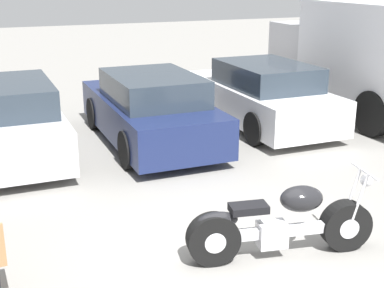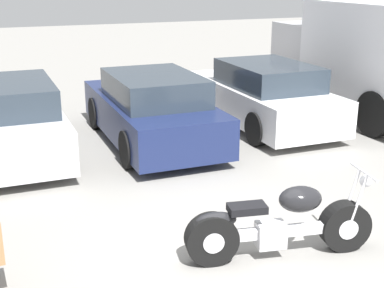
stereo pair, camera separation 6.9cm
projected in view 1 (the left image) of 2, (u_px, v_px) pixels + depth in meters
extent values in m
plane|color=gray|center=(233.00, 249.00, 6.57)|extent=(60.00, 60.00, 0.00)
cylinder|color=black|center=(345.00, 225.00, 6.50)|extent=(0.65, 0.31, 0.62)
cylinder|color=silver|center=(345.00, 225.00, 6.50)|extent=(0.28, 0.26, 0.25)
cylinder|color=black|center=(213.00, 239.00, 6.16)|extent=(0.65, 0.31, 0.62)
cylinder|color=silver|center=(213.00, 239.00, 6.16)|extent=(0.28, 0.26, 0.25)
cube|color=silver|center=(281.00, 231.00, 6.32)|extent=(1.27, 0.33, 0.12)
cube|color=silver|center=(272.00, 234.00, 6.31)|extent=(0.38, 0.30, 0.30)
ellipsoid|color=black|center=(301.00, 199.00, 6.25)|extent=(0.57, 0.44, 0.31)
cube|color=black|center=(249.00, 208.00, 6.14)|extent=(0.48, 0.31, 0.09)
ellipsoid|color=black|center=(218.00, 220.00, 6.10)|extent=(0.51, 0.28, 0.20)
cylinder|color=silver|center=(359.00, 202.00, 6.32)|extent=(0.22, 0.07, 0.70)
cylinder|color=silver|center=(351.00, 196.00, 6.49)|extent=(0.22, 0.07, 0.70)
cylinder|color=silver|center=(365.00, 171.00, 6.32)|extent=(0.14, 0.62, 0.03)
sphere|color=silver|center=(367.00, 180.00, 6.36)|extent=(0.15, 0.15, 0.15)
cylinder|color=silver|center=(249.00, 238.00, 6.42)|extent=(1.26, 0.30, 0.08)
cube|color=#BCBCC1|center=(8.00, 126.00, 9.87)|extent=(1.77, 4.33, 0.73)
cube|color=#28333D|center=(6.00, 96.00, 9.45)|extent=(1.56, 2.25, 0.50)
cylinder|color=black|center=(45.00, 115.00, 11.41)|extent=(0.20, 0.67, 0.67)
cylinder|color=black|center=(66.00, 152.00, 9.05)|extent=(0.20, 0.67, 0.67)
cube|color=#19234C|center=(149.00, 115.00, 10.60)|extent=(1.77, 4.33, 0.73)
cube|color=#28333D|center=(153.00, 87.00, 10.19)|extent=(1.56, 2.25, 0.50)
cylinder|color=black|center=(94.00, 113.00, 11.55)|extent=(0.20, 0.67, 0.67)
cylinder|color=black|center=(166.00, 106.00, 12.15)|extent=(0.20, 0.67, 0.67)
cylinder|color=black|center=(128.00, 150.00, 9.18)|extent=(0.20, 0.67, 0.67)
cylinder|color=black|center=(215.00, 139.00, 9.78)|extent=(0.20, 0.67, 0.67)
cube|color=white|center=(259.00, 101.00, 11.84)|extent=(1.77, 4.33, 0.73)
cube|color=#28333D|center=(266.00, 75.00, 11.42)|extent=(1.56, 2.25, 0.50)
cylinder|color=black|center=(201.00, 100.00, 12.78)|extent=(0.20, 0.67, 0.67)
cylinder|color=black|center=(262.00, 94.00, 13.38)|extent=(0.20, 0.67, 0.67)
cylinder|color=black|center=(256.00, 129.00, 10.42)|extent=(0.20, 0.67, 0.67)
cylinder|color=black|center=(326.00, 120.00, 11.01)|extent=(0.20, 0.67, 0.67)
cube|color=#B2B2B7|center=(317.00, 51.00, 14.20)|extent=(2.11, 1.50, 1.50)
cylinder|color=black|center=(282.00, 82.00, 14.07)|extent=(0.24, 0.95, 0.95)
cylinder|color=black|center=(346.00, 77.00, 14.81)|extent=(0.24, 0.95, 0.95)
cylinder|color=black|center=(373.00, 114.00, 10.98)|extent=(0.24, 0.95, 0.95)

